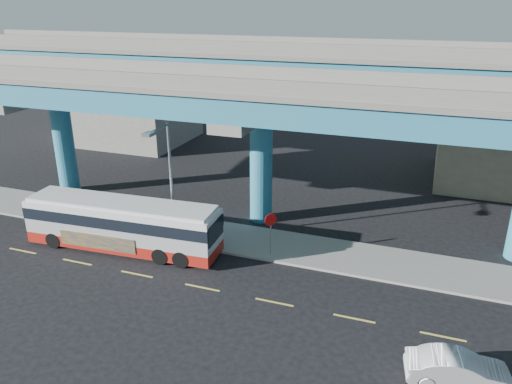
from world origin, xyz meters
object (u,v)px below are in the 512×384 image
(stop_sign, at_px, (271,225))
(transit_bus, at_px, (123,223))
(parked_car, at_px, (98,205))
(street_lamp, at_px, (165,168))
(sedan, at_px, (458,369))

(stop_sign, bearing_deg, transit_bus, 171.08)
(transit_bus, height_order, parked_car, transit_bus)
(transit_bus, distance_m, street_lamp, 4.35)
(sedan, relative_size, street_lamp, 0.56)
(transit_bus, bearing_deg, parked_car, 138.37)
(street_lamp, bearing_deg, stop_sign, 6.68)
(parked_car, distance_m, stop_sign, 13.25)
(transit_bus, height_order, sedan, transit_bus)
(transit_bus, bearing_deg, street_lamp, 25.07)
(parked_car, bearing_deg, street_lamp, -89.71)
(transit_bus, distance_m, stop_sign, 8.92)
(street_lamp, distance_m, stop_sign, 6.98)
(stop_sign, bearing_deg, sedan, -58.01)
(parked_car, xyz_separation_m, stop_sign, (13.12, -1.45, 1.21))
(parked_car, height_order, stop_sign, stop_sign)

